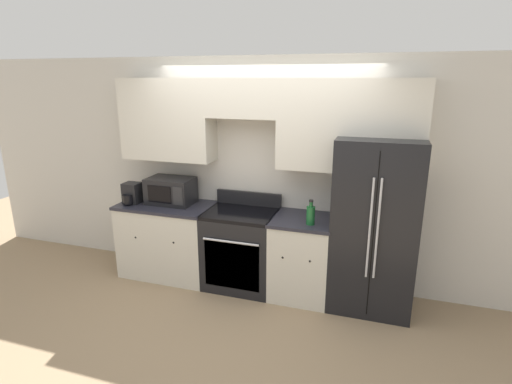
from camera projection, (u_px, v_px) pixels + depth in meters
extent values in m
plane|color=#937A5B|center=(247.00, 300.00, 4.41)|extent=(12.00, 12.00, 0.00)
cube|color=beige|center=(265.00, 172.00, 4.65)|extent=(8.00, 0.06, 2.60)
cube|color=beige|center=(168.00, 119.00, 4.64)|extent=(1.11, 0.33, 0.94)
cube|color=beige|center=(244.00, 98.00, 4.29)|extent=(0.79, 0.33, 0.42)
cube|color=beige|center=(350.00, 126.00, 4.03)|extent=(1.47, 0.33, 0.94)
cube|color=beige|center=(169.00, 240.00, 4.90)|extent=(1.11, 0.62, 0.87)
cube|color=#23232D|center=(166.00, 205.00, 4.78)|extent=(1.13, 0.64, 0.03)
sphere|color=black|center=(136.00, 237.00, 4.66)|extent=(0.03, 0.03, 0.03)
sphere|color=black|center=(174.00, 243.00, 4.51)|extent=(0.03, 0.03, 0.03)
cube|color=beige|center=(302.00, 259.00, 4.41)|extent=(0.64, 0.62, 0.87)
cube|color=#23232D|center=(303.00, 220.00, 4.29)|extent=(0.66, 0.64, 0.03)
sphere|color=black|center=(283.00, 257.00, 4.14)|extent=(0.03, 0.03, 0.03)
sphere|color=black|center=(310.00, 261.00, 4.06)|extent=(0.03, 0.03, 0.03)
cube|color=black|center=(241.00, 251.00, 4.62)|extent=(0.79, 0.62, 0.87)
cube|color=black|center=(232.00, 265.00, 4.36)|extent=(0.63, 0.01, 0.55)
cube|color=black|center=(241.00, 214.00, 4.50)|extent=(0.79, 0.62, 0.04)
cube|color=black|center=(249.00, 198.00, 4.73)|extent=(0.79, 0.04, 0.16)
cylinder|color=silver|center=(230.00, 242.00, 4.25)|extent=(0.63, 0.02, 0.02)
cube|color=black|center=(374.00, 224.00, 4.13)|extent=(0.83, 0.77, 1.81)
cube|color=black|center=(373.00, 237.00, 3.79)|extent=(0.01, 0.01, 1.66)
cylinder|color=#B7B7BC|center=(370.00, 229.00, 3.75)|extent=(0.02, 0.02, 0.99)
cylinder|color=#B7B7BC|center=(378.00, 230.00, 3.73)|extent=(0.02, 0.02, 0.99)
cube|color=black|center=(171.00, 191.00, 4.77)|extent=(0.55, 0.36, 0.31)
cube|color=black|center=(159.00, 194.00, 4.62)|extent=(0.30, 0.01, 0.20)
cube|color=#262628|center=(178.00, 196.00, 4.55)|extent=(0.12, 0.01, 0.22)
cylinder|color=#195928|center=(311.00, 216.00, 4.09)|extent=(0.09, 0.09, 0.19)
cylinder|color=#195928|center=(311.00, 204.00, 4.06)|extent=(0.04, 0.04, 0.05)
cylinder|color=black|center=(311.00, 201.00, 4.05)|extent=(0.04, 0.04, 0.02)
cube|color=black|center=(132.00, 193.00, 4.79)|extent=(0.19, 0.17, 0.25)
cylinder|color=black|center=(128.00, 199.00, 4.72)|extent=(0.12, 0.12, 0.11)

